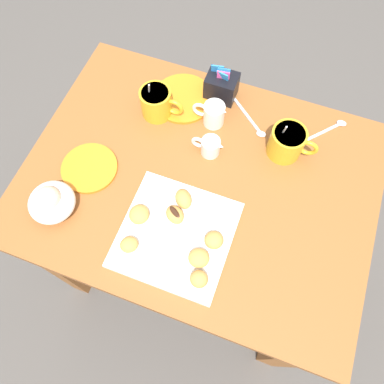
{
  "coord_description": "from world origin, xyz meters",
  "views": [
    {
      "loc": [
        0.14,
        -0.43,
        1.66
      ],
      "look_at": [
        -0.0,
        -0.05,
        0.78
      ],
      "focal_mm": 34.85,
      "sensor_mm": 36.0,
      "label": 1
    }
  ],
  "objects": [
    {
      "name": "chocolate_sauce_pitcher",
      "position": [
        -0.0,
        0.09,
        0.79
      ],
      "size": [
        0.09,
        0.05,
        0.06
      ],
      "color": "white",
      "rests_on": "dining_table"
    },
    {
      "name": "saucer_orange_right",
      "position": [
        -0.29,
        -0.07,
        0.76
      ],
      "size": [
        0.15,
        0.15,
        0.01
      ],
      "primitive_type": "cylinder",
      "color": "orange",
      "rests_on": "dining_table"
    },
    {
      "name": "cream_pitcher_white",
      "position": [
        -0.03,
        0.19,
        0.79
      ],
      "size": [
        0.1,
        0.06,
        0.07
      ],
      "color": "white",
      "rests_on": "dining_table"
    },
    {
      "name": "pastry_plate_square",
      "position": [
        -0.0,
        -0.17,
        0.76
      ],
      "size": [
        0.27,
        0.27,
        0.02
      ],
      "primitive_type": "cube",
      "color": "white",
      "rests_on": "dining_table"
    },
    {
      "name": "loose_spoon_by_plate",
      "position": [
        0.3,
        0.28,
        0.76
      ],
      "size": [
        0.12,
        0.12,
        0.01
      ],
      "color": "silver",
      "rests_on": "dining_table"
    },
    {
      "name": "coffee_mug_mustard_right",
      "position": [
        0.19,
        0.17,
        0.8
      ],
      "size": [
        0.13,
        0.09,
        0.14
      ],
      "color": "gold",
      "rests_on": "dining_table"
    },
    {
      "name": "coffee_mug_mustard_left",
      "position": [
        -0.19,
        0.17,
        0.8
      ],
      "size": [
        0.13,
        0.09,
        0.14
      ],
      "color": "gold",
      "rests_on": "dining_table"
    },
    {
      "name": "loose_spoon_near_saucer",
      "position": [
        0.08,
        0.23,
        0.76
      ],
      "size": [
        0.13,
        0.11,
        0.01
      ],
      "color": "silver",
      "rests_on": "dining_table"
    },
    {
      "name": "beignet_0",
      "position": [
        0.1,
        -0.16,
        0.79
      ],
      "size": [
        0.07,
        0.06,
        0.03
      ],
      "primitive_type": "ellipsoid",
      "rotation": [
        0.0,
        0.0,
        2.17
      ],
      "color": "#D19347",
      "rests_on": "pastry_plate_square"
    },
    {
      "name": "beignet_4",
      "position": [
        0.08,
        -0.21,
        0.79
      ],
      "size": [
        0.06,
        0.06,
        0.03
      ],
      "primitive_type": "ellipsoid",
      "rotation": [
        0.0,
        0.0,
        3.38
      ],
      "color": "#D19347",
      "rests_on": "pastry_plate_square"
    },
    {
      "name": "chocolate_drizzle_2",
      "position": [
        -0.02,
        -0.13,
        0.81
      ],
      "size": [
        0.04,
        0.03,
        0.0
      ],
      "primitive_type": "ellipsoid",
      "rotation": [
        0.0,
        0.0,
        2.58
      ],
      "color": "#381E11",
      "rests_on": "beignet_2"
    },
    {
      "name": "saucer_orange_left",
      "position": [
        -0.14,
        0.24,
        0.76
      ],
      "size": [
        0.18,
        0.18,
        0.01
      ],
      "primitive_type": "cylinder",
      "color": "orange",
      "rests_on": "dining_table"
    },
    {
      "name": "sugar_caddy",
      "position": [
        -0.04,
        0.29,
        0.8
      ],
      "size": [
        0.09,
        0.07,
        0.11
      ],
      "color": "black",
      "rests_on": "dining_table"
    },
    {
      "name": "beignet_6",
      "position": [
        -0.01,
        -0.08,
        0.79
      ],
      "size": [
        0.07,
        0.07,
        0.04
      ],
      "primitive_type": "ellipsoid",
      "rotation": [
        0.0,
        0.0,
        2.25
      ],
      "color": "#D19347",
      "rests_on": "pastry_plate_square"
    },
    {
      "name": "beignet_2",
      "position": [
        -0.02,
        -0.13,
        0.79
      ],
      "size": [
        0.07,
        0.06,
        0.03
      ],
      "primitive_type": "ellipsoid",
      "rotation": [
        0.0,
        0.0,
        2.59
      ],
      "color": "#D19347",
      "rests_on": "pastry_plate_square"
    },
    {
      "name": "ice_cream_bowl",
      "position": [
        -0.32,
        -0.21,
        0.79
      ],
      "size": [
        0.12,
        0.12,
        0.09
      ],
      "color": "white",
      "rests_on": "dining_table"
    },
    {
      "name": "beignet_5",
      "position": [
        0.09,
        -0.26,
        0.79
      ],
      "size": [
        0.04,
        0.04,
        0.03
      ],
      "primitive_type": "ellipsoid",
      "rotation": [
        0.0,
        0.0,
        1.58
      ],
      "color": "#D19347",
      "rests_on": "pastry_plate_square"
    },
    {
      "name": "ground_plane",
      "position": [
        0.0,
        0.0,
        0.0
      ],
      "size": [
        8.0,
        8.0,
        0.0
      ],
      "primitive_type": "plane",
      "color": "#514C47"
    },
    {
      "name": "beignet_1",
      "position": [
        -0.09,
        -0.24,
        0.79
      ],
      "size": [
        0.06,
        0.06,
        0.03
      ],
      "primitive_type": "ellipsoid",
      "rotation": [
        0.0,
        0.0,
        2.24
      ],
      "color": "#D19347",
      "rests_on": "pastry_plate_square"
    },
    {
      "name": "dining_table",
      "position": [
        0.0,
        0.0,
        0.6
      ],
      "size": [
        0.95,
        0.72,
        0.76
      ],
      "color": "#935628",
      "rests_on": "ground_plane"
    },
    {
      "name": "beignet_3",
      "position": [
        -0.1,
        -0.16,
        0.79
      ],
      "size": [
        0.06,
        0.06,
        0.03
      ],
      "primitive_type": "ellipsoid",
      "rotation": [
        0.0,
        0.0,
        3.3
      ],
      "color": "#D19347",
      "rests_on": "pastry_plate_square"
    }
  ]
}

